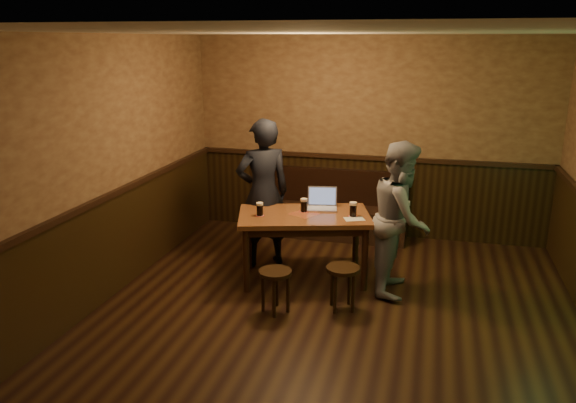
# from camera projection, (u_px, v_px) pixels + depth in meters

# --- Properties ---
(room) EXTENTS (5.04, 6.04, 2.84)m
(room) POSITION_uv_depth(u_px,v_px,m) (335.00, 207.00, 5.35)
(room) COLOR black
(room) RESTS_ON ground
(bench) EXTENTS (2.20, 0.50, 0.95)m
(bench) POSITION_uv_depth(u_px,v_px,m) (329.00, 214.00, 8.08)
(bench) COLOR black
(bench) RESTS_ON ground
(pub_table) EXTENTS (1.68, 1.24, 0.81)m
(pub_table) POSITION_uv_depth(u_px,v_px,m) (304.00, 223.00, 6.49)
(pub_table) COLOR brown
(pub_table) RESTS_ON ground
(stool_left) EXTENTS (0.39, 0.39, 0.46)m
(stool_left) POSITION_uv_depth(u_px,v_px,m) (275.00, 279.00, 5.77)
(stool_left) COLOR black
(stool_left) RESTS_ON ground
(stool_right) EXTENTS (0.46, 0.46, 0.47)m
(stool_right) POSITION_uv_depth(u_px,v_px,m) (343.00, 276.00, 5.83)
(stool_right) COLOR black
(stool_right) RESTS_ON ground
(pint_left) EXTENTS (0.10, 0.10, 0.16)m
(pint_left) POSITION_uv_depth(u_px,v_px,m) (260.00, 209.00, 6.38)
(pint_left) COLOR #AE151A
(pint_left) RESTS_ON pub_table
(pint_mid) EXTENTS (0.11, 0.11, 0.16)m
(pint_mid) POSITION_uv_depth(u_px,v_px,m) (304.00, 205.00, 6.52)
(pint_mid) COLOR #AE151A
(pint_mid) RESTS_ON pub_table
(pint_right) EXTENTS (0.11, 0.11, 0.17)m
(pint_right) POSITION_uv_depth(u_px,v_px,m) (353.00, 209.00, 6.35)
(pint_right) COLOR #AE151A
(pint_right) RESTS_ON pub_table
(laptop) EXTENTS (0.39, 0.34, 0.25)m
(laptop) POSITION_uv_depth(u_px,v_px,m) (322.00, 203.00, 6.67)
(laptop) COLOR silver
(laptop) RESTS_ON pub_table
(menu) EXTENTS (0.26, 0.22, 0.00)m
(menu) POSITION_uv_depth(u_px,v_px,m) (354.00, 219.00, 6.28)
(menu) COLOR silver
(menu) RESTS_ON pub_table
(person_suit) EXTENTS (0.80, 0.73, 1.84)m
(person_suit) POSITION_uv_depth(u_px,v_px,m) (263.00, 193.00, 6.89)
(person_suit) COLOR black
(person_suit) RESTS_ON ground
(person_grey) EXTENTS (0.68, 0.86, 1.70)m
(person_grey) POSITION_uv_depth(u_px,v_px,m) (401.00, 218.00, 6.16)
(person_grey) COLOR gray
(person_grey) RESTS_ON ground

